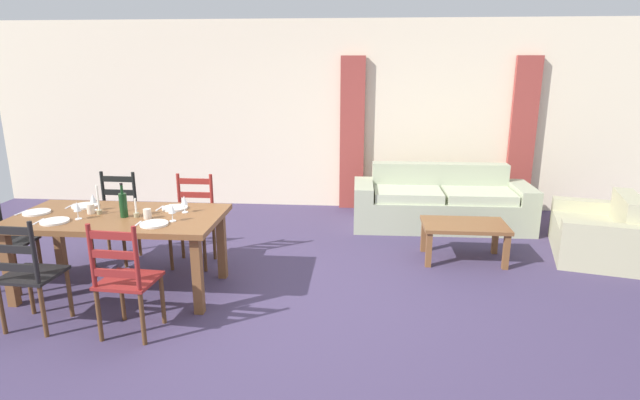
# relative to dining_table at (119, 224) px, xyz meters

# --- Properties ---
(ground_plane) EXTENTS (9.60, 9.60, 0.02)m
(ground_plane) POSITION_rel_dining_table_xyz_m (1.48, -0.08, -0.67)
(ground_plane) COLOR #413657
(wall_far) EXTENTS (9.60, 0.16, 2.70)m
(wall_far) POSITION_rel_dining_table_xyz_m (1.48, 3.22, 0.69)
(wall_far) COLOR beige
(wall_far) RESTS_ON ground_plane
(curtain_panel_left) EXTENTS (0.35, 0.08, 2.20)m
(curtain_panel_left) POSITION_rel_dining_table_xyz_m (2.08, 3.08, 0.44)
(curtain_panel_left) COLOR #993B35
(curtain_panel_left) RESTS_ON ground_plane
(curtain_panel_right) EXTENTS (0.35, 0.08, 2.20)m
(curtain_panel_right) POSITION_rel_dining_table_xyz_m (4.48, 3.08, 0.44)
(curtain_panel_right) COLOR #993B35
(curtain_panel_right) RESTS_ON ground_plane
(dining_table) EXTENTS (1.90, 0.96, 0.75)m
(dining_table) POSITION_rel_dining_table_xyz_m (0.00, 0.00, 0.00)
(dining_table) COLOR brown
(dining_table) RESTS_ON ground_plane
(dining_chair_near_left) EXTENTS (0.44, 0.42, 0.96)m
(dining_chair_near_left) POSITION_rel_dining_table_xyz_m (-0.41, -0.75, -0.19)
(dining_chair_near_left) COLOR black
(dining_chair_near_left) RESTS_ON ground_plane
(dining_chair_near_right) EXTENTS (0.45, 0.43, 0.96)m
(dining_chair_near_right) POSITION_rel_dining_table_xyz_m (0.41, -0.79, -0.19)
(dining_chair_near_right) COLOR maroon
(dining_chair_near_right) RESTS_ON ground_plane
(dining_chair_far_left) EXTENTS (0.43, 0.41, 0.96)m
(dining_chair_far_left) POSITION_rel_dining_table_xyz_m (-0.42, 0.78, -0.19)
(dining_chair_far_left) COLOR black
(dining_chair_far_left) RESTS_ON ground_plane
(dining_chair_far_right) EXTENTS (0.42, 0.40, 0.96)m
(dining_chair_far_right) POSITION_rel_dining_table_xyz_m (0.45, 0.75, -0.19)
(dining_chair_far_right) COLOR maroon
(dining_chair_far_right) RESTS_ON ground_plane
(dining_chair_head_west) EXTENTS (0.41, 0.43, 0.96)m
(dining_chair_head_west) POSITION_rel_dining_table_xyz_m (-1.16, -0.01, -0.19)
(dining_chair_head_west) COLOR black
(dining_chair_head_west) RESTS_ON ground_plane
(dinner_plate_near_left) EXTENTS (0.24, 0.24, 0.02)m
(dinner_plate_near_left) POSITION_rel_dining_table_xyz_m (-0.45, -0.25, 0.10)
(dinner_plate_near_left) COLOR white
(dinner_plate_near_left) RESTS_ON dining_table
(fork_near_left) EXTENTS (0.03, 0.17, 0.01)m
(fork_near_left) POSITION_rel_dining_table_xyz_m (-0.60, -0.25, 0.09)
(fork_near_left) COLOR silver
(fork_near_left) RESTS_ON dining_table
(dinner_plate_near_right) EXTENTS (0.24, 0.24, 0.02)m
(dinner_plate_near_right) POSITION_rel_dining_table_xyz_m (0.45, -0.25, 0.10)
(dinner_plate_near_right) COLOR white
(dinner_plate_near_right) RESTS_ON dining_table
(fork_near_right) EXTENTS (0.02, 0.17, 0.01)m
(fork_near_right) POSITION_rel_dining_table_xyz_m (0.30, -0.25, 0.09)
(fork_near_right) COLOR silver
(fork_near_right) RESTS_ON dining_table
(dinner_plate_far_left) EXTENTS (0.24, 0.24, 0.02)m
(dinner_plate_far_left) POSITION_rel_dining_table_xyz_m (-0.45, 0.25, 0.10)
(dinner_plate_far_left) COLOR white
(dinner_plate_far_left) RESTS_ON dining_table
(fork_far_left) EXTENTS (0.02, 0.17, 0.01)m
(fork_far_left) POSITION_rel_dining_table_xyz_m (-0.60, 0.25, 0.09)
(fork_far_left) COLOR silver
(fork_far_left) RESTS_ON dining_table
(dinner_plate_far_right) EXTENTS (0.24, 0.24, 0.02)m
(dinner_plate_far_right) POSITION_rel_dining_table_xyz_m (0.45, 0.25, 0.10)
(dinner_plate_far_right) COLOR white
(dinner_plate_far_right) RESTS_ON dining_table
(fork_far_right) EXTENTS (0.02, 0.17, 0.01)m
(fork_far_right) POSITION_rel_dining_table_xyz_m (0.30, 0.25, 0.09)
(fork_far_right) COLOR silver
(fork_far_right) RESTS_ON dining_table
(dinner_plate_head_west) EXTENTS (0.24, 0.24, 0.02)m
(dinner_plate_head_west) POSITION_rel_dining_table_xyz_m (-0.78, -0.00, 0.10)
(dinner_plate_head_west) COLOR white
(dinner_plate_head_west) RESTS_ON dining_table
(fork_head_west) EXTENTS (0.02, 0.17, 0.01)m
(fork_head_west) POSITION_rel_dining_table_xyz_m (-0.93, -0.00, 0.09)
(fork_head_west) COLOR silver
(fork_head_west) RESTS_ON dining_table
(wine_bottle) EXTENTS (0.07, 0.07, 0.32)m
(wine_bottle) POSITION_rel_dining_table_xyz_m (0.09, -0.05, 0.20)
(wine_bottle) COLOR #143819
(wine_bottle) RESTS_ON dining_table
(wine_glass_near_left) EXTENTS (0.06, 0.06, 0.16)m
(wine_glass_near_left) POSITION_rel_dining_table_xyz_m (-0.29, -0.14, 0.20)
(wine_glass_near_left) COLOR white
(wine_glass_near_left) RESTS_ON dining_table
(wine_glass_near_right) EXTENTS (0.06, 0.06, 0.16)m
(wine_glass_near_right) POSITION_rel_dining_table_xyz_m (0.57, -0.13, 0.20)
(wine_glass_near_right) COLOR white
(wine_glass_near_right) RESTS_ON dining_table
(wine_glass_far_left) EXTENTS (0.06, 0.06, 0.16)m
(wine_glass_far_left) POSITION_rel_dining_table_xyz_m (-0.29, 0.14, 0.20)
(wine_glass_far_left) COLOR white
(wine_glass_far_left) RESTS_ON dining_table
(wine_glass_far_right) EXTENTS (0.06, 0.06, 0.16)m
(wine_glass_far_right) POSITION_rel_dining_table_xyz_m (0.59, 0.14, 0.20)
(wine_glass_far_right) COLOR white
(wine_glass_far_right) RESTS_ON dining_table
(coffee_cup_primary) EXTENTS (0.07, 0.07, 0.09)m
(coffee_cup_primary) POSITION_rel_dining_table_xyz_m (0.32, -0.08, 0.13)
(coffee_cup_primary) COLOR beige
(coffee_cup_primary) RESTS_ON dining_table
(coffee_cup_secondary) EXTENTS (0.07, 0.07, 0.09)m
(coffee_cup_secondary) POSITION_rel_dining_table_xyz_m (-0.27, 0.03, 0.13)
(coffee_cup_secondary) COLOR beige
(coffee_cup_secondary) RESTS_ON dining_table
(candle_tall) EXTENTS (0.05, 0.05, 0.28)m
(candle_tall) POSITION_rel_dining_table_xyz_m (-0.18, 0.02, 0.17)
(candle_tall) COLOR #998C66
(candle_tall) RESTS_ON dining_table
(candle_short) EXTENTS (0.05, 0.05, 0.18)m
(candle_short) POSITION_rel_dining_table_xyz_m (0.20, -0.04, 0.13)
(candle_short) COLOR #998C66
(candle_short) RESTS_ON dining_table
(couch) EXTENTS (2.29, 0.83, 0.80)m
(couch) POSITION_rel_dining_table_xyz_m (3.28, 2.28, -0.37)
(couch) COLOR #A6AD8F
(couch) RESTS_ON ground_plane
(coffee_table) EXTENTS (0.90, 0.56, 0.42)m
(coffee_table) POSITION_rel_dining_table_xyz_m (3.35, 1.07, -0.31)
(coffee_table) COLOR brown
(coffee_table) RESTS_ON ground_plane
(armchair_upholstered) EXTENTS (1.06, 1.32, 0.72)m
(armchair_upholstered) POSITION_rel_dining_table_xyz_m (4.89, 1.30, -0.41)
(armchair_upholstered) COLOR #AFAA87
(armchair_upholstered) RESTS_ON ground_plane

